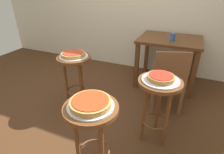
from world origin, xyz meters
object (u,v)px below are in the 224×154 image
object	(u,v)px
stool_middle	(158,97)
condiment_shaker	(173,36)
serving_plate_foreground	(91,106)
wooden_chair	(168,78)
cup_near_edge	(173,37)
stool_foreground	(92,125)
pizza_foreground	(91,103)
serving_plate_middle	(161,80)
pizza_leftside	(73,54)
stool_leftside	(75,70)
pizza_middle	(161,77)
serving_plate_leftside	(74,56)
dining_table	(169,46)

from	to	relation	value
stool_middle	condiment_shaker	size ratio (longest dim) A/B	9.66
serving_plate_foreground	wooden_chair	distance (m)	1.29
cup_near_edge	stool_foreground	bearing A→B (deg)	-101.13
pizza_foreground	condiment_shaker	distance (m)	1.97
serving_plate_middle	pizza_leftside	world-z (taller)	pizza_leftside
stool_leftside	wooden_chair	world-z (taller)	wooden_chair
stool_leftside	pizza_leftside	bearing A→B (deg)	90.00
stool_leftside	stool_middle	bearing A→B (deg)	-10.33
pizza_foreground	stool_leftside	world-z (taller)	pizza_foreground
pizza_middle	pizza_leftside	size ratio (longest dim) A/B	0.86
serving_plate_leftside	wooden_chair	xyz separation A→B (m)	(1.11, 0.38, -0.26)
pizza_middle	cup_near_edge	distance (m)	1.19
dining_table	cup_near_edge	world-z (taller)	cup_near_edge
serving_plate_foreground	stool_leftside	bearing A→B (deg)	130.61
condiment_shaker	serving_plate_leftside	bearing A→B (deg)	-132.37
stool_middle	dining_table	bearing A→B (deg)	93.78
wooden_chair	cup_near_edge	bearing A→B (deg)	96.06
pizza_middle	pizza_leftside	bearing A→B (deg)	169.67
stool_foreground	cup_near_edge	distance (m)	1.85
pizza_foreground	dining_table	xyz separation A→B (m)	(0.31, 1.93, -0.10)
pizza_foreground	serving_plate_leftside	distance (m)	1.06
pizza_middle	condiment_shaker	xyz separation A→B (m)	(-0.06, 1.33, 0.06)
serving_plate_foreground	stool_middle	xyz separation A→B (m)	(0.40, 0.61, -0.18)
serving_plate_foreground	stool_leftside	xyz separation A→B (m)	(-0.69, 0.81, -0.18)
serving_plate_foreground	stool_middle	distance (m)	0.75
serving_plate_leftside	cup_near_edge	xyz separation A→B (m)	(1.04, 0.99, 0.11)
serving_plate_foreground	stool_middle	bearing A→B (deg)	56.50
serving_plate_foreground	serving_plate_leftside	world-z (taller)	same
serving_plate_middle	wooden_chair	world-z (taller)	wooden_chair
stool_foreground	serving_plate_leftside	world-z (taller)	serving_plate_leftside
stool_foreground	serving_plate_middle	distance (m)	0.75
dining_table	cup_near_edge	bearing A→B (deg)	-73.77
serving_plate_foreground	serving_plate_middle	distance (m)	0.73
dining_table	serving_plate_foreground	bearing A→B (deg)	-99.24
serving_plate_leftside	stool_leftside	bearing A→B (deg)	-90.00
serving_plate_leftside	pizza_middle	bearing A→B (deg)	-10.33
pizza_leftside	condiment_shaker	world-z (taller)	condiment_shaker
serving_plate_middle	stool_leftside	xyz separation A→B (m)	(-1.09, 0.20, -0.18)
serving_plate_foreground	pizza_leftside	distance (m)	1.06
stool_middle	cup_near_edge	distance (m)	1.23
serving_plate_leftside	serving_plate_foreground	bearing A→B (deg)	-49.39
stool_leftside	condiment_shaker	distance (m)	1.56
stool_foreground	pizza_foreground	size ratio (longest dim) A/B	2.33
pizza_foreground	pizza_leftside	size ratio (longest dim) A/B	1.05
serving_plate_middle	stool_leftside	world-z (taller)	serving_plate_middle
stool_middle	wooden_chair	size ratio (longest dim) A/B	0.84
serving_plate_foreground	pizza_middle	bearing A→B (deg)	56.50
pizza_foreground	cup_near_edge	world-z (taller)	cup_near_edge
stool_foreground	wooden_chair	world-z (taller)	wooden_chair
stool_middle	condiment_shaker	bearing A→B (deg)	92.56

